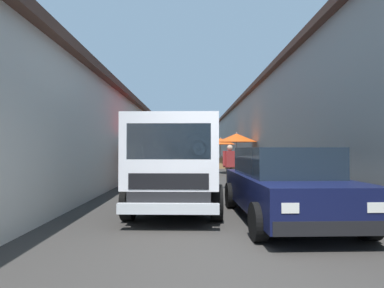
# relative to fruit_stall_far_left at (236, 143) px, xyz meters

# --- Properties ---
(ground) EXTENTS (90.00, 90.00, 0.00)m
(ground) POSITION_rel_fruit_stall_far_left_xyz_m (-0.09, 2.14, -1.79)
(ground) COLOR #33302D
(building_left_whitewash) EXTENTS (49.80, 7.50, 3.85)m
(building_left_whitewash) POSITION_rel_fruit_stall_far_left_xyz_m (2.16, 8.86, 0.14)
(building_left_whitewash) COLOR beige
(building_left_whitewash) RESTS_ON ground
(building_right_concrete) EXTENTS (49.80, 7.50, 5.11)m
(building_right_concrete) POSITION_rel_fruit_stall_far_left_xyz_m (2.16, -4.58, 0.77)
(building_right_concrete) COLOR gray
(building_right_concrete) RESTS_ON ground
(fruit_stall_far_left) EXTENTS (2.36, 2.36, 2.38)m
(fruit_stall_far_left) POSITION_rel_fruit_stall_far_left_xyz_m (0.00, 0.00, 0.00)
(fruit_stall_far_left) COLOR #9E9EA3
(fruit_stall_far_left) RESTS_ON ground
(fruit_stall_mid_lane) EXTENTS (2.25, 2.25, 2.28)m
(fruit_stall_mid_lane) POSITION_rel_fruit_stall_far_left_xyz_m (4.92, 0.42, -0.11)
(fruit_stall_mid_lane) COLOR #9E9EA3
(fruit_stall_mid_lane) RESTS_ON ground
(fruit_stall_far_right) EXTENTS (2.12, 2.12, 2.29)m
(fruit_stall_far_right) POSITION_rel_fruit_stall_far_left_xyz_m (-5.73, 3.85, -0.15)
(fruit_stall_far_right) COLOR #9E9EA3
(fruit_stall_far_right) RESTS_ON ground
(hatchback_car) EXTENTS (3.96, 2.01, 1.45)m
(hatchback_car) POSITION_rel_fruit_stall_far_left_xyz_m (-11.13, 0.72, -1.05)
(hatchback_car) COLOR #0F1438
(hatchback_car) RESTS_ON ground
(delivery_truck) EXTENTS (4.96, 2.07, 2.08)m
(delivery_truck) POSITION_rel_fruit_stall_far_left_xyz_m (-10.50, 2.93, -0.75)
(delivery_truck) COLOR black
(delivery_truck) RESTS_ON ground
(vendor_by_crates) EXTENTS (0.53, 0.45, 1.63)m
(vendor_by_crates) POSITION_rel_fruit_stall_far_left_xyz_m (-1.69, 1.55, -0.85)
(vendor_by_crates) COLOR #665B4C
(vendor_by_crates) RESTS_ON ground
(vendor_in_shade) EXTENTS (0.41, 0.54, 1.57)m
(vendor_in_shade) POSITION_rel_fruit_stall_far_left_xyz_m (-6.43, 1.19, -0.89)
(vendor_in_shade) COLOR #665B4C
(vendor_in_shade) RESTS_ON ground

